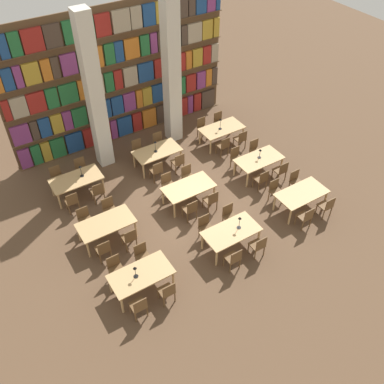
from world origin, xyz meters
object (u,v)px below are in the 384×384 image
(chair_8, at_px, (306,217))
(chair_21, at_px, (236,157))
(chair_10, at_px, (326,206))
(reading_table_8, at_px, (222,130))
(chair_20, at_px, (261,179))
(chair_30, at_px, (178,162))
(chair_11, at_px, (296,181))
(chair_16, at_px, (190,209))
(chair_14, at_px, (129,238))
(reading_table_1, at_px, (231,233))
(desk_lamp_2, at_px, (260,152))
(reading_table_7, at_px, (157,152))
(chair_18, at_px, (211,200))
(chair_22, at_px, (281,170))
(chair_23, at_px, (255,150))
(chair_31, at_px, (159,142))
(chair_28, at_px, (157,170))
(chair_25, at_px, (57,177))
(chair_5, at_px, (206,227))
(chair_4, at_px, (233,258))
(chair_32, at_px, (223,146))
(pillar_center, at_px, (172,73))
(reading_table_3, at_px, (106,224))
(chair_27, at_px, (82,168))
(reading_table_0, at_px, (141,276))
(chair_12, at_px, (103,249))
(chair_24, at_px, (72,201))
(desk_lamp_1, at_px, (240,221))
(chair_9, at_px, (276,190))
(chair_3, at_px, (142,255))
(chair_19, at_px, (188,176))
(chair_7, at_px, (229,216))
(chair_1, at_px, (115,268))
(chair_26, at_px, (97,191))
(reading_table_4, at_px, (189,188))
(desk_lamp_5, at_px, (220,122))
(chair_13, at_px, (85,219))
(chair_15, at_px, (110,209))
(pillar_left, at_px, (94,95))
(reading_table_5, at_px, (259,160))
(desk_lamp_4, at_px, (155,144))

(chair_8, xyz_separation_m, chair_21, (-0.03, 3.81, 0.00))
(chair_10, relative_size, reading_table_8, 0.49)
(chair_20, distance_m, chair_30, 3.23)
(chair_8, bearing_deg, chair_11, 57.95)
(chair_16, bearing_deg, chair_14, -178.36)
(reading_table_1, distance_m, desk_lamp_2, 3.97)
(chair_11, distance_m, reading_table_7, 5.34)
(chair_20, bearing_deg, chair_18, 178.46)
(chair_22, relative_size, chair_23, 1.00)
(chair_11, height_order, chair_20, same)
(chair_31, bearing_deg, chair_28, 58.38)
(reading_table_1, relative_size, chair_25, 2.02)
(chair_5, bearing_deg, desk_lamp_2, -154.44)
(chair_4, height_order, chair_32, same)
(pillar_center, xyz_separation_m, reading_table_3, (-4.73, -3.83, -2.35))
(chair_4, distance_m, chair_27, 6.92)
(reading_table_0, bearing_deg, desk_lamp_2, 21.25)
(chair_12, xyz_separation_m, chair_31, (4.17, 4.02, 0.00))
(chair_27, bearing_deg, chair_24, 58.30)
(pillar_center, xyz_separation_m, chair_12, (-5.18, -4.60, -2.51))
(desk_lamp_1, height_order, chair_9, desk_lamp_1)
(chair_25, xyz_separation_m, chair_32, (6.30, -1.67, 0.00))
(pillar_center, bearing_deg, chair_5, -109.97)
(chair_3, xyz_separation_m, chair_19, (3.14, 2.45, 0.00))
(chair_7, relative_size, chair_30, 1.00)
(chair_11, relative_size, chair_18, 1.00)
(chair_1, relative_size, chair_10, 1.00)
(chair_26, bearing_deg, reading_table_4, -32.58)
(chair_30, bearing_deg, desk_lamp_5, 15.95)
(chair_12, bearing_deg, chair_11, -5.86)
(reading_table_3, relative_size, chair_21, 2.02)
(chair_5, distance_m, chair_7, 0.95)
(chair_22, relative_size, chair_24, 1.00)
(chair_8, bearing_deg, chair_13, 148.72)
(chair_30, bearing_deg, chair_27, 153.77)
(chair_8, xyz_separation_m, chair_22, (0.90, 2.28, 0.00))
(reading_table_4, bearing_deg, chair_15, 165.58)
(reading_table_8, bearing_deg, chair_18, -130.09)
(chair_16, bearing_deg, chair_23, 20.43)
(chair_10, relative_size, chair_30, 1.00)
(pillar_left, height_order, chair_10, pillar_left)
(chair_4, bearing_deg, chair_18, 70.94)
(desk_lamp_2, distance_m, reading_table_8, 2.41)
(reading_table_1, xyz_separation_m, reading_table_3, (-3.20, 2.42, 0.00))
(reading_table_5, bearing_deg, chair_25, 153.77)
(chair_7, relative_size, chair_23, 1.00)
(reading_table_0, height_order, chair_20, chair_20)
(chair_32, bearing_deg, reading_table_5, -74.62)
(chair_3, bearing_deg, chair_15, -89.51)
(pillar_center, relative_size, desk_lamp_4, 12.17)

